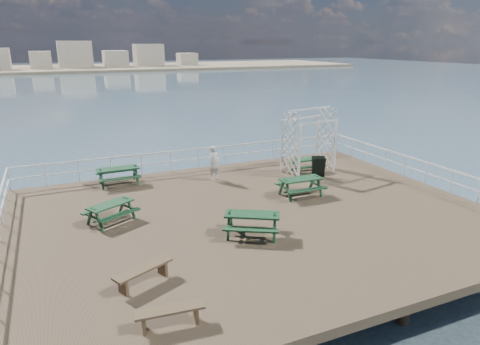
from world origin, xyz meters
name	(u,v)px	position (x,y,z in m)	size (l,w,h in m)	color
ground	(254,218)	(0.00, 0.00, -0.15)	(18.00, 14.00, 0.30)	brown
sea_backdrop	(111,64)	(12.54, 134.07, -0.51)	(300.00, 300.00, 9.20)	#3C5565
railing	(228,175)	(-0.07, 2.57, 0.87)	(17.77, 13.76, 1.10)	silver
picnic_table_a	(111,209)	(-5.18, 1.46, 0.52)	(2.12, 1.99, 0.82)	#153A1C
picnic_table_b	(118,173)	(-4.24, 5.80, 0.59)	(1.90, 1.53, 0.92)	#153A1C
picnic_table_c	(307,162)	(4.96, 4.08, 0.49)	(1.61, 1.32, 0.77)	#153A1C
picnic_table_d	(252,220)	(-0.90, -1.67, 0.58)	(2.36, 2.23, 0.90)	#153A1C
picnic_table_e	(301,183)	(2.72, 1.07, 0.57)	(1.86, 1.51, 0.89)	#153A1C
flat_bench_near	(170,313)	(-4.77, -5.36, 0.35)	(1.66, 0.54, 0.47)	brown
flat_bench_far	(143,272)	(-4.96, -3.29, 0.37)	(1.75, 1.11, 0.50)	brown
trellis_arbor	(309,144)	(5.00, 4.08, 1.45)	(2.82, 1.82, 3.26)	silver
sandwich_board	(318,167)	(4.95, 3.06, 0.50)	(0.76, 0.68, 1.03)	black
person	(214,163)	(0.08, 4.62, 0.85)	(0.62, 0.41, 1.69)	silver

